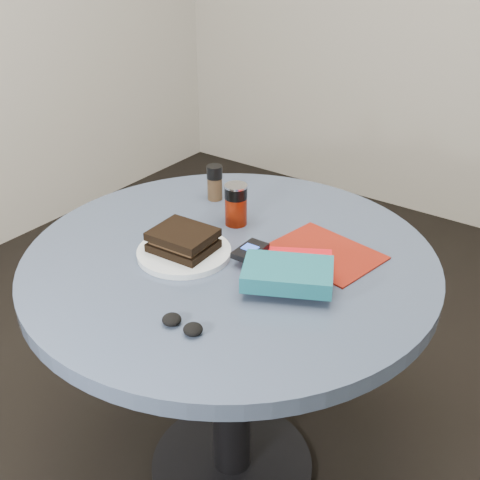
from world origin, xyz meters
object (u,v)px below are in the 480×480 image
Objects in this scene: plate at (184,252)px; pepper_grinder at (215,182)px; sandwich at (183,240)px; red_book at (289,265)px; magazine at (325,253)px; novel at (288,274)px; mp3_player at (250,251)px; headphones at (182,324)px; table at (230,309)px; soda_can at (236,204)px.

pepper_grinder reaches higher than plate.
red_book is at bearing 20.20° from sandwich.
sandwich is at bearing -133.34° from magazine.
plate is 0.26m from red_book.
novel is at bearing 3.52° from sandwich.
magazine is 0.19m from novel.
mp3_player reaches higher than magazine.
headphones is (-0.05, -0.31, -0.00)m from red_book.
novel is at bearing -20.64° from mp3_player.
novel is (0.01, -0.19, 0.04)m from magazine.
pepper_grinder is (-0.22, 0.23, 0.22)m from table.
table is 11.00× the size of mp3_player.
mp3_player is at bearing -123.08° from magazine.
table is at bearing -59.07° from soda_can.
pepper_grinder reaches higher than novel.
sandwich is 1.33× the size of soda_can.
pepper_grinder is at bearing 119.56° from novel.
pepper_grinder is (-0.13, 0.29, 0.01)m from sandwich.
plate is at bearing -65.56° from pepper_grinder.
pepper_grinder is 0.42m from magazine.
novel reaches higher than table.
sandwich is 0.32m from pepper_grinder.
plate is at bearing -143.09° from table.
soda_can is (-0.08, 0.14, 0.22)m from table.
headphones is at bearing -138.40° from novel.
red_book is 0.32m from headphones.
soda_can reaches higher than mp3_player.
pepper_grinder is 0.52× the size of novel.
plate is at bearing -132.87° from magazine.
headphones is at bearing -71.52° from table.
soda_can is 0.45× the size of magazine.
headphones reaches higher than table.
red_book reaches higher than magazine.
novel is at bearing 68.53° from headphones.
pepper_grinder is (-0.14, 0.09, -0.00)m from soda_can.
novel is at bearing -77.53° from magazine.
red_book is at bearing -25.94° from soda_can.
red_book is (0.24, 0.09, 0.01)m from plate.
magazine is 2.64× the size of headphones.
table is 0.23m from red_book.
mp3_player is (0.15, 0.07, 0.02)m from plate.
magazine is at bearing -12.17° from pepper_grinder.
mp3_player is (0.14, -0.13, -0.03)m from soda_can.
mp3_player is (0.15, 0.07, -0.01)m from sandwich.
soda_can is 1.10× the size of pepper_grinder.
red_book is (0.15, 0.02, 0.18)m from table.
soda_can is 0.20m from mp3_player.
plate is (-0.09, -0.07, 0.17)m from table.
pepper_grinder is (-0.13, 0.29, 0.04)m from plate.
soda_can reaches higher than sandwich.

